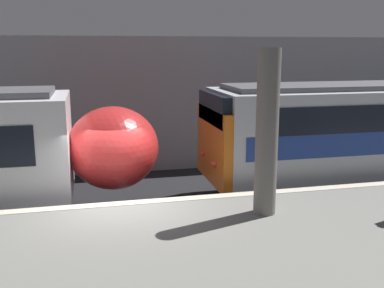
{
  "coord_description": "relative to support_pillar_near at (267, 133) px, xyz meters",
  "views": [
    {
      "loc": [
        -0.6,
        -9.87,
        4.47
      ],
      "look_at": [
        1.87,
        0.81,
        2.11
      ],
      "focal_mm": 42.0,
      "sensor_mm": 36.0,
      "label": 1
    }
  ],
  "objects": [
    {
      "name": "ground_plane",
      "position": [
        -2.94,
        1.4,
        -2.75
      ],
      "size": [
        120.0,
        120.0,
        0.0
      ],
      "primitive_type": "plane",
      "color": "black"
    },
    {
      "name": "platform",
      "position": [
        -2.94,
        -1.13,
        -2.23
      ],
      "size": [
        40.0,
        5.08,
        1.03
      ],
      "color": "slate",
      "rests_on": "ground"
    },
    {
      "name": "station_rear_barrier",
      "position": [
        -2.94,
        7.57,
        -0.32
      ],
      "size": [
        50.0,
        0.15,
        4.86
      ],
      "color": "#939399",
      "rests_on": "ground"
    },
    {
      "name": "support_pillar_near",
      "position": [
        0.0,
        0.0,
        0.0
      ],
      "size": [
        0.47,
        0.47,
        3.45
      ],
      "color": "slate",
      "rests_on": "platform"
    }
  ]
}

